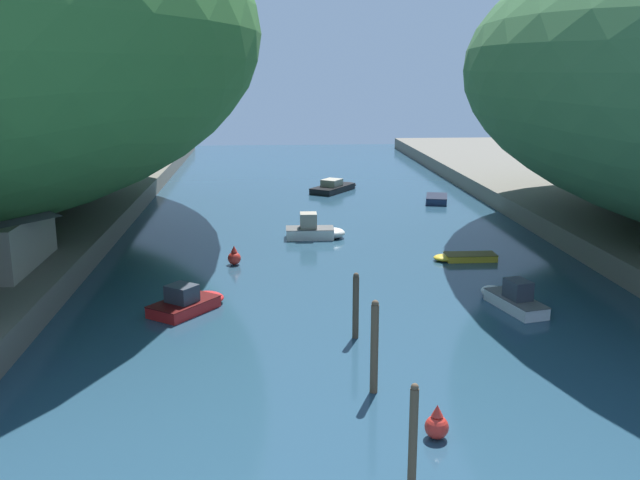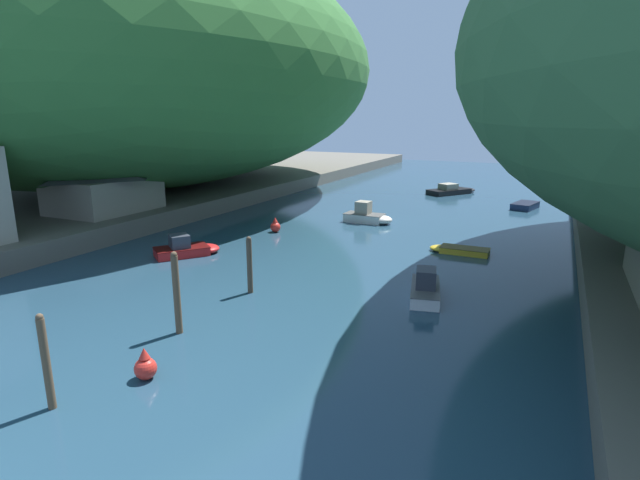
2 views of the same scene
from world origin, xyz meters
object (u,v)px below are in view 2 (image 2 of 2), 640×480
(boat_yellow_tender, at_px, (453,190))
(boat_open_rowboat, at_px, (425,286))
(channel_buoy_far, at_px, (275,226))
(channel_buoy_near, at_px, (145,367))
(boathouse_shed, at_px, (103,182))
(boat_cabin_cruiser, at_px, (527,205))
(boat_far_upstream, at_px, (188,249))
(boat_small_dinghy, at_px, (457,250))
(boat_moored_right, at_px, (369,216))

(boat_yellow_tender, xyz_separation_m, boat_open_rowboat, (5.13, -33.62, 0.08))
(channel_buoy_far, bearing_deg, channel_buoy_near, -71.10)
(boathouse_shed, relative_size, boat_yellow_tender, 1.20)
(boat_cabin_cruiser, relative_size, channel_buoy_near, 3.95)
(boat_far_upstream, bearing_deg, boat_open_rowboat, 34.27)
(boat_small_dinghy, height_order, channel_buoy_far, channel_buoy_far)
(boat_open_rowboat, xyz_separation_m, boat_moored_right, (-8.34, 14.82, 0.08))
(boat_cabin_cruiser, bearing_deg, boat_small_dinghy, -84.75)
(boat_open_rowboat, bearing_deg, boat_small_dinghy, 76.67)
(boathouse_shed, relative_size, channel_buoy_near, 6.80)
(boat_open_rowboat, relative_size, boat_far_upstream, 1.10)
(boat_moored_right, height_order, boat_far_upstream, boat_moored_right)
(boat_moored_right, distance_m, boat_cabin_cruiser, 17.03)
(channel_buoy_far, bearing_deg, boat_small_dinghy, -0.38)
(boat_cabin_cruiser, relative_size, boat_far_upstream, 1.04)
(channel_buoy_far, bearing_deg, boathouse_shed, -160.30)
(boathouse_shed, relative_size, boat_moored_right, 1.91)
(boat_small_dinghy, bearing_deg, channel_buoy_near, 162.71)
(channel_buoy_near, distance_m, channel_buoy_far, 21.74)
(boathouse_shed, distance_m, channel_buoy_near, 25.51)
(boat_far_upstream, distance_m, channel_buoy_far, 8.06)
(boat_open_rowboat, xyz_separation_m, boat_far_upstream, (-15.31, 0.70, -0.04))
(boat_yellow_tender, relative_size, channel_buoy_near, 5.65)
(boat_small_dinghy, relative_size, boat_moored_right, 0.93)
(boat_open_rowboat, distance_m, channel_buoy_far, 16.00)
(boat_far_upstream, relative_size, channel_buoy_far, 3.75)
(boat_yellow_tender, bearing_deg, boathouse_shed, -91.04)
(boathouse_shed, relative_size, boat_far_upstream, 1.79)
(boat_small_dinghy, bearing_deg, boat_open_rowboat, -179.76)
(boat_small_dinghy, distance_m, boat_open_rowboat, 8.47)
(boat_small_dinghy, xyz_separation_m, boat_open_rowboat, (-0.00, -8.47, 0.25))
(boat_moored_right, bearing_deg, boat_yellow_tender, 171.77)
(boat_small_dinghy, height_order, boat_far_upstream, boat_far_upstream)
(boat_far_upstream, bearing_deg, channel_buoy_near, -18.30)
(boat_open_rowboat, relative_size, channel_buoy_near, 4.20)
(boathouse_shed, height_order, boat_far_upstream, boathouse_shed)
(boat_yellow_tender, height_order, boat_open_rowboat, boat_open_rowboat)
(boat_moored_right, xyz_separation_m, boat_cabin_cruiser, (11.32, 12.73, -0.23))
(boat_moored_right, bearing_deg, boat_small_dinghy, 54.23)
(boat_open_rowboat, bearing_deg, boat_far_upstream, 164.08)
(boat_small_dinghy, distance_m, boat_moored_right, 10.49)
(channel_buoy_near, bearing_deg, boat_cabin_cruiser, 76.56)
(boat_small_dinghy, bearing_deg, boat_moored_right, 53.02)
(boat_open_rowboat, bearing_deg, channel_buoy_near, -131.65)
(boathouse_shed, distance_m, boat_moored_right, 20.90)
(boat_open_rowboat, height_order, boat_far_upstream, boat_open_rowboat)
(boat_small_dinghy, distance_m, channel_buoy_far, 13.52)
(boat_yellow_tender, bearing_deg, channel_buoy_far, -74.28)
(boat_open_rowboat, relative_size, boat_moored_right, 1.18)
(boathouse_shed, xyz_separation_m, boat_far_upstream, (10.70, -3.39, -3.21))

